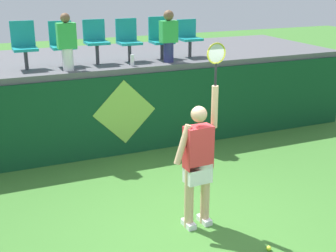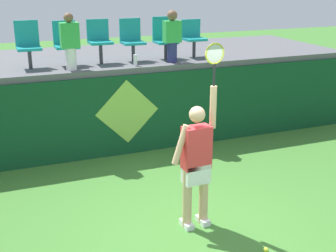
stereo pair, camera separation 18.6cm
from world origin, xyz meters
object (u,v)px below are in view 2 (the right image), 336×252
at_px(stadium_chair_1, 66,42).
at_px(stadium_chair_2, 99,39).
at_px(water_bottle, 135,60).
at_px(stadium_chair_3, 132,38).
at_px(tennis_player, 197,161).
at_px(tennis_ball, 266,250).
at_px(stadium_chair_0, 28,43).
at_px(spectator_1, 70,41).
at_px(spectator_0, 172,35).
at_px(stadium_chair_4, 164,37).
at_px(stadium_chair_5, 193,36).

xyz_separation_m(stadium_chair_1, stadium_chair_2, (0.66, -0.01, 0.03)).
relative_size(water_bottle, stadium_chair_3, 0.26).
distance_m(tennis_player, tennis_ball, 1.47).
relative_size(stadium_chair_0, stadium_chair_3, 1.04).
distance_m(tennis_ball, water_bottle, 4.56).
relative_size(water_bottle, spectator_1, 0.21).
bearing_deg(spectator_0, tennis_ball, -95.70).
distance_m(tennis_player, stadium_chair_3, 3.96).
bearing_deg(stadium_chair_4, spectator_1, -167.01).
bearing_deg(spectator_0, stadium_chair_3, 148.88).
xyz_separation_m(stadium_chair_2, stadium_chair_3, (0.67, 0.00, -0.02)).
distance_m(stadium_chair_1, stadium_chair_4, 2.04).
relative_size(tennis_player, tennis_ball, 39.20).
bearing_deg(water_bottle, stadium_chair_0, 163.79).
bearing_deg(tennis_ball, stadium_chair_5, 77.13).
height_order(tennis_player, spectator_0, spectator_0).
height_order(stadium_chair_2, spectator_1, spectator_1).
distance_m(tennis_ball, spectator_1, 5.07).
relative_size(stadium_chair_2, spectator_1, 0.82).
relative_size(tennis_player, stadium_chair_0, 2.94).
height_order(tennis_player, stadium_chair_3, tennis_player).
bearing_deg(stadium_chair_1, tennis_player, -74.49).
xyz_separation_m(stadium_chair_4, spectator_0, (0.00, -0.43, 0.08)).
bearing_deg(spectator_0, stadium_chair_2, 162.92).
height_order(tennis_player, stadium_chair_2, tennis_player).
distance_m(stadium_chair_3, stadium_chair_4, 0.71).
distance_m(tennis_player, stadium_chair_4, 4.08).
bearing_deg(stadium_chair_4, tennis_ball, -95.19).
relative_size(water_bottle, stadium_chair_4, 0.26).
xyz_separation_m(tennis_ball, stadium_chair_1, (-1.61, 4.73, 2.14)).
height_order(tennis_player, stadium_chair_0, stadium_chair_0).
bearing_deg(spectator_0, water_bottle, -171.17).
distance_m(stadium_chair_0, spectator_1, 0.85).
bearing_deg(tennis_player, stadium_chair_2, 95.87).
relative_size(water_bottle, stadium_chair_0, 0.25).
distance_m(stadium_chair_3, stadium_chair_5, 1.36).
height_order(tennis_player, stadium_chair_4, tennis_player).
bearing_deg(stadium_chair_1, tennis_ball, -71.19).
height_order(stadium_chair_0, stadium_chair_2, stadium_chair_0).
relative_size(water_bottle, stadium_chair_5, 0.28).
height_order(stadium_chair_3, spectator_1, spectator_1).
xyz_separation_m(stadium_chair_0, stadium_chair_2, (1.36, -0.01, 0.01)).
height_order(stadium_chair_1, stadium_chair_3, stadium_chair_1).
relative_size(tennis_player, stadium_chair_3, 3.05).
relative_size(water_bottle, stadium_chair_1, 0.26).
distance_m(water_bottle, spectator_1, 1.30).
relative_size(stadium_chair_2, stadium_chair_3, 1.01).
bearing_deg(tennis_player, stadium_chair_1, 105.51).
bearing_deg(tennis_ball, stadium_chair_1, 108.81).
bearing_deg(spectator_0, spectator_1, -178.92).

